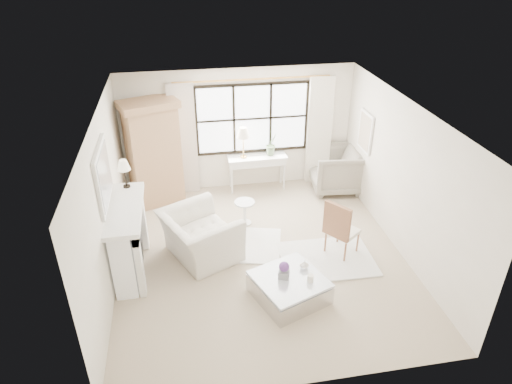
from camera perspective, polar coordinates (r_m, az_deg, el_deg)
The scene contains 32 objects.
floor at distance 8.29m, azimuth 0.68°, elevation -7.97°, with size 5.50×5.50×0.00m, color #BCA88C.
ceiling at distance 7.00m, azimuth 0.81°, elevation 9.91°, with size 5.50×5.50×0.00m, color white.
wall_back at distance 10.02m, azimuth -2.19°, elevation 7.75°, with size 5.00×5.00×0.00m, color white.
wall_front at distance 5.38m, azimuth 6.31°, elevation -13.94°, with size 5.00×5.00×0.00m, color beige.
wall_left at distance 7.56m, azimuth -18.24°, elevation -1.40°, with size 5.50×5.50×0.00m, color silver.
wall_right at distance 8.34m, azimuth 17.89°, elevation 1.64°, with size 5.50×5.50×0.00m, color beige.
window_pane at distance 9.95m, azimuth -0.47°, elevation 9.17°, with size 2.40×0.02×1.50m, color white.
window_frame at distance 9.94m, azimuth -0.46°, elevation 9.15°, with size 2.50×0.04×1.50m, color black, non-canonical shape.
curtain_rod at distance 9.63m, azimuth -0.43°, elevation 13.91°, with size 0.04×0.04×3.30m, color #C68E45.
curtain_left at distance 9.89m, azimuth -9.04°, elevation 6.39°, with size 0.55×0.10×2.47m, color beige.
curtain_right at distance 10.35m, azimuth 7.91°, elevation 7.53°, with size 0.55×0.10×2.47m, color white.
fireplace at distance 7.89m, azimuth -15.83°, elevation -5.66°, with size 0.58×1.66×1.26m.
mirror_frame at distance 7.33m, azimuth -18.59°, elevation 1.92°, with size 0.05×1.15×0.95m, color silver.
mirror_glass at distance 7.32m, azimuth -18.36°, elevation 1.94°, with size 0.02×1.00×0.80m, color silver.
art_frame at distance 9.63m, azimuth 13.53°, elevation 7.33°, with size 0.04×0.62×0.82m, color white.
art_canvas at distance 9.63m, azimuth 13.42°, elevation 7.33°, with size 0.01×0.52×0.72m, color #C3B097.
mantel_lamp at distance 7.98m, azimuth -16.23°, elevation 3.10°, with size 0.22×0.22×0.51m.
armoire at distance 9.66m, azimuth -12.67°, elevation 4.84°, with size 1.29×1.04×2.24m.
console_table at distance 10.26m, azimuth 0.12°, elevation 2.50°, with size 1.31×0.47×0.80m.
console_lamp at distance 9.80m, azimuth -1.62°, elevation 7.32°, with size 0.28×0.28×0.69m.
orchid_plant at distance 10.05m, azimuth 1.95°, elevation 5.98°, with size 0.27×0.22×0.50m, color #5C764F.
side_table at distance 8.99m, azimuth -1.44°, elevation -2.18°, with size 0.40×0.40×0.51m.
rug_left at distance 8.56m, azimuth -2.31°, elevation -6.55°, with size 1.58×1.12×0.03m, color white.
rug_right at distance 8.30m, azimuth 8.85°, elevation -8.24°, with size 1.62×1.21×0.03m, color white.
club_armchair at distance 8.13m, azimuth -7.00°, elevation -5.45°, with size 1.29×1.13×0.84m, color silver.
wingback_chair at distance 10.33m, azimuth 9.96°, elevation 2.80°, with size 1.05×1.08×0.98m, color gray.
french_chair at distance 8.32m, azimuth 10.59°, elevation -5.78°, with size 0.68×0.67×1.08m.
coffee_table at distance 7.37m, azimuth 4.15°, elevation -11.86°, with size 1.29×1.29×0.38m.
planter_box at distance 7.22m, azimuth 3.50°, elevation -10.17°, with size 0.16×0.16×0.12m, color gray.
planter_flowers at distance 7.13m, azimuth 3.54°, elevation -9.29°, with size 0.16×0.16×0.16m, color #5E317C.
pillar_candle at distance 7.17m, azimuth 6.82°, elevation -10.66°, with size 0.10×0.10×0.12m, color white.
coffee_vase at distance 7.39m, azimuth 6.03°, elevation -9.03°, with size 0.15×0.15×0.16m, color white.
Camera 1 is at (-1.24, -6.49, 5.02)m, focal length 32.00 mm.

